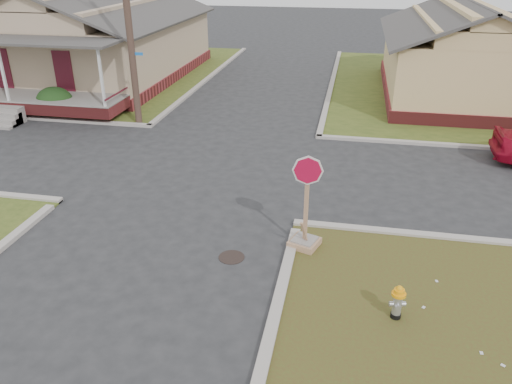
# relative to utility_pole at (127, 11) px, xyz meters

# --- Properties ---
(ground) EXTENTS (120.00, 120.00, 0.00)m
(ground) POSITION_rel_utility_pole_xyz_m (4.20, -8.90, -4.66)
(ground) COLOR #262729
(ground) RESTS_ON ground
(verge_far_left) EXTENTS (19.00, 19.00, 0.05)m
(verge_far_left) POSITION_rel_utility_pole_xyz_m (-8.80, 9.10, -4.64)
(verge_far_left) COLOR #3C4D1B
(verge_far_left) RESTS_ON ground
(curbs) EXTENTS (80.00, 40.00, 0.12)m
(curbs) POSITION_rel_utility_pole_xyz_m (4.20, -3.90, -4.66)
(curbs) COLOR #ABA39B
(curbs) RESTS_ON ground
(manhole) EXTENTS (0.64, 0.64, 0.01)m
(manhole) POSITION_rel_utility_pole_xyz_m (6.40, -9.40, -4.66)
(manhole) COLOR black
(manhole) RESTS_ON ground
(corner_house) EXTENTS (10.10, 15.50, 5.30)m
(corner_house) POSITION_rel_utility_pole_xyz_m (-5.80, 7.78, -2.38)
(corner_house) COLOR maroon
(corner_house) RESTS_ON ground
(side_house_yellow) EXTENTS (7.60, 11.60, 4.70)m
(side_house_yellow) POSITION_rel_utility_pole_xyz_m (14.20, 7.60, -2.47)
(side_house_yellow) COLOR maroon
(side_house_yellow) RESTS_ON ground
(utility_pole) EXTENTS (1.80, 0.28, 9.00)m
(utility_pole) POSITION_rel_utility_pole_xyz_m (0.00, 0.00, 0.00)
(utility_pole) COLOR #3C2922
(utility_pole) RESTS_ON ground
(fire_hydrant) EXTENTS (0.29, 0.29, 0.77)m
(fire_hydrant) POSITION_rel_utility_pole_xyz_m (10.22, -10.97, -4.19)
(fire_hydrant) COLOR black
(fire_hydrant) RESTS_ON ground
(stop_sign) EXTENTS (0.70, 0.68, 2.46)m
(stop_sign) POSITION_rel_utility_pole_xyz_m (8.10, -8.60, -4.08)
(stop_sign) COLOR tan
(stop_sign) RESTS_ON ground
(hedge_right) EXTENTS (1.57, 1.29, 1.20)m
(hedge_right) POSITION_rel_utility_pole_xyz_m (-4.18, 0.47, -4.01)
(hedge_right) COLOR #1A3C16
(hedge_right) RESTS_ON verge_far_left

